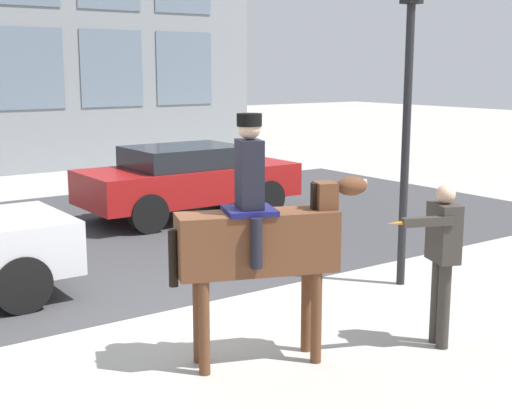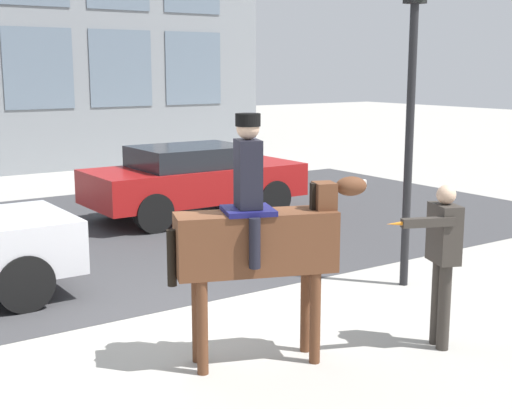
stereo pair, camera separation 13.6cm
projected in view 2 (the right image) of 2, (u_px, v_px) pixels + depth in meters
ground_plane at (191, 322)px, 8.31m from camera, size 80.00×80.00×0.00m
road_surface at (55, 241)px, 12.17m from camera, size 19.32×8.50×0.01m
mounted_horse_lead at (259, 236)px, 6.94m from camera, size 1.92×0.97×2.49m
pedestrian_bystander at (442, 253)px, 7.38m from camera, size 0.91×0.45×1.74m
street_car_far_lane at (194, 178)px, 14.05m from camera, size 4.25×1.89×1.42m
traffic_light at (413, 65)px, 9.17m from camera, size 0.24×0.29×4.44m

